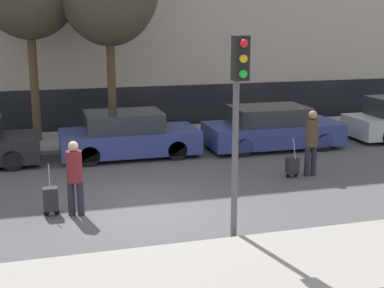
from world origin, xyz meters
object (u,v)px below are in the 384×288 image
at_px(parked_car_1, 128,136).
at_px(pedestrian_right, 312,139).
at_px(parked_car_2, 272,129).
at_px(trolley_left, 51,199).
at_px(pedestrian_left, 75,174).
at_px(traffic_light, 238,98).
at_px(trolley_right, 292,166).

distance_m(parked_car_1, pedestrian_right, 5.64).
bearing_deg(parked_car_2, pedestrian_right, -95.36).
xyz_separation_m(parked_car_2, trolley_left, (-7.20, -4.50, -0.28)).
height_order(parked_car_1, parked_car_2, parked_car_1).
distance_m(parked_car_2, trolley_left, 8.50).
relative_size(parked_car_1, pedestrian_left, 2.54).
relative_size(parked_car_1, traffic_light, 1.08).
bearing_deg(traffic_light, trolley_left, 145.93).
bearing_deg(parked_car_2, trolley_right, -104.57).
bearing_deg(parked_car_1, pedestrian_left, -111.67).
bearing_deg(parked_car_2, traffic_light, -119.04).
distance_m(pedestrian_left, pedestrian_right, 6.52).
xyz_separation_m(parked_car_2, pedestrian_left, (-6.67, -4.65, 0.29)).
xyz_separation_m(pedestrian_right, traffic_light, (-3.47, -3.54, 1.75)).
distance_m(trolley_left, pedestrian_right, 7.03).
xyz_separation_m(trolley_left, traffic_light, (3.42, -2.31, 2.40)).
xyz_separation_m(trolley_left, pedestrian_right, (6.90, 1.23, 0.66)).
bearing_deg(pedestrian_right, parked_car_2, 82.13).
relative_size(parked_car_1, parked_car_2, 0.95).
xyz_separation_m(parked_car_1, pedestrian_right, (4.46, -3.43, 0.37)).
height_order(parked_car_1, pedestrian_left, pedestrian_left).
bearing_deg(pedestrian_left, trolley_right, 29.37).
height_order(pedestrian_left, trolley_left, pedestrian_left).
height_order(pedestrian_left, trolley_right, pedestrian_left).
relative_size(pedestrian_left, traffic_light, 0.43).
height_order(trolley_left, traffic_light, traffic_light).
height_order(trolley_right, traffic_light, traffic_light).
relative_size(trolley_left, traffic_light, 0.30).
bearing_deg(parked_car_2, parked_car_1, 178.05).
xyz_separation_m(pedestrian_left, trolley_left, (-0.53, 0.15, -0.57)).
relative_size(parked_car_2, pedestrian_left, 2.67).
bearing_deg(pedestrian_left, pedestrian_right, 28.48).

